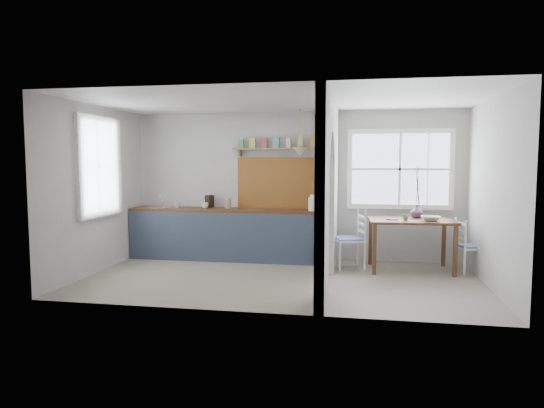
% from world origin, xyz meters
% --- Properties ---
extents(floor, '(5.80, 3.20, 0.01)m').
position_xyz_m(floor, '(0.00, 0.00, 0.00)').
color(floor, gray).
rests_on(floor, ground).
extents(ceiling, '(5.80, 3.20, 0.01)m').
position_xyz_m(ceiling, '(0.00, 0.00, 2.60)').
color(ceiling, beige).
rests_on(ceiling, walls).
extents(walls, '(5.81, 3.21, 2.60)m').
position_xyz_m(walls, '(0.00, 0.00, 1.30)').
color(walls, beige).
rests_on(walls, floor).
extents(partition, '(0.12, 3.20, 2.60)m').
position_xyz_m(partition, '(0.70, 0.06, 1.45)').
color(partition, beige).
rests_on(partition, floor).
extents(kitchen_window, '(0.10, 1.16, 1.50)m').
position_xyz_m(kitchen_window, '(-2.87, 0.00, 1.65)').
color(kitchen_window, white).
rests_on(kitchen_window, walls).
extents(nook_window, '(1.76, 0.10, 1.30)m').
position_xyz_m(nook_window, '(1.80, 1.56, 1.60)').
color(nook_window, white).
rests_on(nook_window, walls).
extents(counter, '(3.50, 0.60, 0.90)m').
position_xyz_m(counter, '(-1.13, 1.33, 0.46)').
color(counter, '#54311D').
rests_on(counter, floor).
extents(sink, '(0.40, 0.40, 0.02)m').
position_xyz_m(sink, '(-2.43, 1.30, 0.89)').
color(sink, silver).
rests_on(sink, counter).
extents(backsplash, '(1.65, 0.03, 0.90)m').
position_xyz_m(backsplash, '(-0.20, 1.58, 1.35)').
color(backsplash, '#9B5B20').
rests_on(backsplash, walls).
extents(shelf, '(1.75, 0.20, 0.21)m').
position_xyz_m(shelf, '(-0.20, 1.49, 2.01)').
color(shelf, brown).
rests_on(shelf, walls).
extents(pendant_lamp, '(0.26, 0.26, 0.16)m').
position_xyz_m(pendant_lamp, '(0.15, 1.15, 1.88)').
color(pendant_lamp, beige).
rests_on(pendant_lamp, ceiling).
extents(utensil_rail, '(0.02, 0.50, 0.02)m').
position_xyz_m(utensil_rail, '(0.61, 0.90, 1.45)').
color(utensil_rail, silver).
rests_on(utensil_rail, partition).
extents(dining_table, '(1.36, 0.95, 0.82)m').
position_xyz_m(dining_table, '(1.94, 0.96, 0.41)').
color(dining_table, '#54311D').
rests_on(dining_table, floor).
extents(chair_left, '(0.55, 0.55, 0.97)m').
position_xyz_m(chair_left, '(0.98, 0.96, 0.49)').
color(chair_left, white).
rests_on(chair_left, floor).
extents(chair_right, '(0.47, 0.47, 0.85)m').
position_xyz_m(chair_right, '(2.84, 0.93, 0.43)').
color(chair_right, white).
rests_on(chair_right, floor).
extents(kettle, '(0.28, 0.25, 0.27)m').
position_xyz_m(kettle, '(0.37, 1.21, 1.04)').
color(kettle, white).
rests_on(kettle, counter).
extents(mug_a, '(0.14, 0.14, 0.10)m').
position_xyz_m(mug_a, '(-2.09, 1.28, 0.95)').
color(mug_a, silver).
rests_on(mug_a, counter).
extents(mug_b, '(0.15, 0.15, 0.10)m').
position_xyz_m(mug_b, '(-1.57, 1.31, 0.95)').
color(mug_b, white).
rests_on(mug_b, counter).
extents(knife_block, '(0.15, 0.17, 0.22)m').
position_xyz_m(knife_block, '(-1.53, 1.45, 1.01)').
color(knife_block, black).
rests_on(knife_block, counter).
extents(jar, '(0.13, 0.13, 0.18)m').
position_xyz_m(jar, '(-1.16, 1.36, 0.99)').
color(jar, gray).
rests_on(jar, counter).
extents(towel_magenta, '(0.02, 0.03, 0.49)m').
position_xyz_m(towel_magenta, '(0.58, 0.99, 0.28)').
color(towel_magenta, '#D61753').
rests_on(towel_magenta, counter).
extents(towel_orange, '(0.02, 0.03, 0.48)m').
position_xyz_m(towel_orange, '(0.58, 0.95, 0.25)').
color(towel_orange, '#C85B2E').
rests_on(towel_orange, counter).
extents(bowl, '(0.30, 0.30, 0.07)m').
position_xyz_m(bowl, '(2.22, 0.82, 0.86)').
color(bowl, white).
rests_on(bowl, dining_table).
extents(table_cup, '(0.10, 0.10, 0.09)m').
position_xyz_m(table_cup, '(1.84, 0.80, 0.87)').
color(table_cup, '#658E68').
rests_on(table_cup, dining_table).
extents(plate, '(0.21, 0.21, 0.02)m').
position_xyz_m(plate, '(1.64, 0.85, 0.83)').
color(plate, '#3B3535').
rests_on(plate, dining_table).
extents(vase, '(0.21, 0.21, 0.21)m').
position_xyz_m(vase, '(2.05, 1.17, 0.92)').
color(vase, '#4E375B').
rests_on(vase, dining_table).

